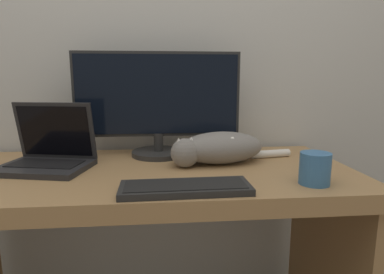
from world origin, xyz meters
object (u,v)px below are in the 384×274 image
monitor (158,103)px  cat (218,147)px  external_keyboard (185,188)px  coffee_mug (315,168)px  laptop (48,155)px

monitor → cat: (0.23, -0.16, -0.16)m
external_keyboard → cat: size_ratio=0.76×
cat → coffee_mug: bearing=-56.0°
laptop → external_keyboard: size_ratio=0.91×
laptop → coffee_mug: (0.89, -0.27, 0.00)m
cat → coffee_mug: cat is taller
external_keyboard → coffee_mug: (0.41, 0.03, 0.04)m
monitor → cat: size_ratio=1.37×
monitor → laptop: bearing=-158.0°
monitor → cat: monitor is taller
monitor → external_keyboard: size_ratio=1.79×
monitor → external_keyboard: monitor is taller
cat → laptop: bearing=171.1°
monitor → laptop: (-0.40, -0.16, -0.18)m
monitor → coffee_mug: (0.49, -0.43, -0.17)m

